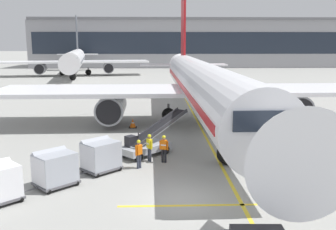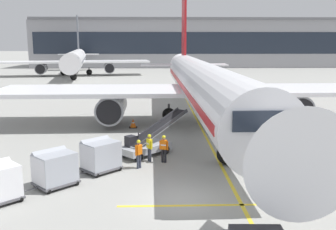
{
  "view_description": "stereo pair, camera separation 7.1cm",
  "coord_description": "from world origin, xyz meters",
  "px_view_note": "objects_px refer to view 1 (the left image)",
  "views": [
    {
      "loc": [
        -1.18,
        -17.11,
        7.41
      ],
      "look_at": [
        -0.38,
        6.44,
        2.88
      ],
      "focal_mm": 40.81,
      "sensor_mm": 36.0,
      "label": 1
    },
    {
      "loc": [
        -1.11,
        -17.11,
        7.41
      ],
      "look_at": [
        -0.38,
        6.44,
        2.88
      ],
      "focal_mm": 40.81,
      "sensor_mm": 36.0,
      "label": 2
    }
  ],
  "objects_px": {
    "ground_crew_by_loader": "(164,147)",
    "ground_crew_wingwalker": "(139,152)",
    "safety_cone_engine_keepout": "(133,123)",
    "belt_loader": "(148,142)",
    "ground_crew_marshaller": "(114,151)",
    "baggage_cart_lead": "(100,155)",
    "baggage_cart_second": "(55,168)",
    "parked_airplane": "(202,85)",
    "distant_airplane": "(75,60)",
    "ground_crew_by_carts": "(149,146)"
  },
  "relations": [
    {
      "from": "ground_crew_by_loader",
      "to": "ground_crew_wingwalker",
      "type": "bearing_deg",
      "value": -145.07
    },
    {
      "from": "ground_crew_by_loader",
      "to": "safety_cone_engine_keepout",
      "type": "distance_m",
      "value": 10.26
    },
    {
      "from": "safety_cone_engine_keepout",
      "to": "ground_crew_wingwalker",
      "type": "bearing_deg",
      "value": -84.85
    },
    {
      "from": "belt_loader",
      "to": "ground_crew_marshaller",
      "type": "height_order",
      "value": "belt_loader"
    },
    {
      "from": "baggage_cart_lead",
      "to": "ground_crew_by_loader",
      "type": "distance_m",
      "value": 4.01
    },
    {
      "from": "baggage_cart_second",
      "to": "ground_crew_marshaller",
      "type": "bearing_deg",
      "value": 47.97
    },
    {
      "from": "parked_airplane",
      "to": "distant_airplane",
      "type": "xyz_separation_m",
      "value": [
        -21.9,
        51.13,
        -0.05
      ]
    },
    {
      "from": "ground_crew_by_loader",
      "to": "safety_cone_engine_keepout",
      "type": "relative_size",
      "value": 2.2
    },
    {
      "from": "belt_loader",
      "to": "distant_airplane",
      "type": "xyz_separation_m",
      "value": [
        -17.18,
        60.88,
        2.71
      ]
    },
    {
      "from": "belt_loader",
      "to": "baggage_cart_lead",
      "type": "relative_size",
      "value": 1.88
    },
    {
      "from": "belt_loader",
      "to": "ground_crew_by_loader",
      "type": "xyz_separation_m",
      "value": [
        1.03,
        -1.8,
        0.17
      ]
    },
    {
      "from": "baggage_cart_second",
      "to": "distant_airplane",
      "type": "distance_m",
      "value": 67.65
    },
    {
      "from": "parked_airplane",
      "to": "ground_crew_marshaller",
      "type": "relative_size",
      "value": 27.14
    },
    {
      "from": "safety_cone_engine_keepout",
      "to": "distant_airplane",
      "type": "relative_size",
      "value": 0.02
    },
    {
      "from": "parked_airplane",
      "to": "ground_crew_marshaller",
      "type": "height_order",
      "value": "parked_airplane"
    },
    {
      "from": "ground_crew_by_carts",
      "to": "ground_crew_marshaller",
      "type": "xyz_separation_m",
      "value": [
        -2.12,
        -1.04,
        0.0
      ]
    },
    {
      "from": "ground_crew_wingwalker",
      "to": "parked_airplane",
      "type": "bearing_deg",
      "value": 67.56
    },
    {
      "from": "ground_crew_by_carts",
      "to": "ground_crew_marshaller",
      "type": "relative_size",
      "value": 1.0
    },
    {
      "from": "belt_loader",
      "to": "ground_crew_by_loader",
      "type": "relative_size",
      "value": 2.75
    },
    {
      "from": "baggage_cart_second",
      "to": "ground_crew_by_loader",
      "type": "distance_m",
      "value": 6.87
    },
    {
      "from": "ground_crew_marshaller",
      "to": "ground_crew_wingwalker",
      "type": "xyz_separation_m",
      "value": [
        1.51,
        -0.31,
        0.0
      ]
    },
    {
      "from": "ground_crew_by_carts",
      "to": "ground_crew_wingwalker",
      "type": "relative_size",
      "value": 1.0
    },
    {
      "from": "parked_airplane",
      "to": "baggage_cart_second",
      "type": "relative_size",
      "value": 18.57
    },
    {
      "from": "baggage_cart_lead",
      "to": "parked_airplane",
      "type": "bearing_deg",
      "value": 60.45
    },
    {
      "from": "safety_cone_engine_keepout",
      "to": "baggage_cart_second",
      "type": "bearing_deg",
      "value": -103.34
    },
    {
      "from": "parked_airplane",
      "to": "belt_loader",
      "type": "bearing_deg",
      "value": -115.84
    },
    {
      "from": "parked_airplane",
      "to": "ground_crew_by_carts",
      "type": "height_order",
      "value": "parked_airplane"
    },
    {
      "from": "baggage_cart_second",
      "to": "belt_loader",
      "type": "bearing_deg",
      "value": 49.68
    },
    {
      "from": "ground_crew_by_loader",
      "to": "ground_crew_marshaller",
      "type": "relative_size",
      "value": 1.0
    },
    {
      "from": "ground_crew_marshaller",
      "to": "distant_airplane",
      "type": "height_order",
      "value": "distant_airplane"
    },
    {
      "from": "baggage_cart_lead",
      "to": "safety_cone_engine_keepout",
      "type": "bearing_deg",
      "value": 83.96
    },
    {
      "from": "belt_loader",
      "to": "ground_crew_marshaller",
      "type": "xyz_separation_m",
      "value": [
        -1.99,
        -2.54,
        0.17
      ]
    },
    {
      "from": "belt_loader",
      "to": "ground_crew_marshaller",
      "type": "relative_size",
      "value": 2.75
    },
    {
      "from": "baggage_cart_lead",
      "to": "baggage_cart_second",
      "type": "height_order",
      "value": "same"
    },
    {
      "from": "parked_airplane",
      "to": "belt_loader",
      "type": "height_order",
      "value": "parked_airplane"
    },
    {
      "from": "baggage_cart_second",
      "to": "ground_crew_marshaller",
      "type": "relative_size",
      "value": 1.46
    },
    {
      "from": "ground_crew_marshaller",
      "to": "baggage_cart_second",
      "type": "bearing_deg",
      "value": -132.03
    },
    {
      "from": "parked_airplane",
      "to": "belt_loader",
      "type": "distance_m",
      "value": 11.18
    },
    {
      "from": "parked_airplane",
      "to": "belt_loader",
      "type": "relative_size",
      "value": 9.87
    },
    {
      "from": "ground_crew_marshaller",
      "to": "safety_cone_engine_keepout",
      "type": "distance_m",
      "value": 10.71
    },
    {
      "from": "baggage_cart_lead",
      "to": "ground_crew_by_loader",
      "type": "height_order",
      "value": "baggage_cart_lead"
    },
    {
      "from": "ground_crew_by_carts",
      "to": "ground_crew_wingwalker",
      "type": "distance_m",
      "value": 1.49
    },
    {
      "from": "safety_cone_engine_keepout",
      "to": "ground_crew_by_carts",
      "type": "bearing_deg",
      "value": -80.57
    },
    {
      "from": "ground_crew_by_loader",
      "to": "ground_crew_marshaller",
      "type": "xyz_separation_m",
      "value": [
        -3.02,
        -0.74,
        0.0
      ]
    },
    {
      "from": "parked_airplane",
      "to": "safety_cone_engine_keepout",
      "type": "relative_size",
      "value": 59.69
    },
    {
      "from": "baggage_cart_second",
      "to": "ground_crew_wingwalker",
      "type": "bearing_deg",
      "value": 32.63
    },
    {
      "from": "belt_loader",
      "to": "baggage_cart_second",
      "type": "xyz_separation_m",
      "value": [
        -4.72,
        -5.56,
        0.17
      ]
    },
    {
      "from": "baggage_cart_lead",
      "to": "baggage_cart_second",
      "type": "xyz_separation_m",
      "value": [
        -2.04,
        -2.25,
        0.0
      ]
    },
    {
      "from": "ground_crew_wingwalker",
      "to": "distant_airplane",
      "type": "height_order",
      "value": "distant_airplane"
    },
    {
      "from": "ground_crew_wingwalker",
      "to": "distant_airplane",
      "type": "xyz_separation_m",
      "value": [
        -16.7,
        63.73,
        2.54
      ]
    }
  ]
}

